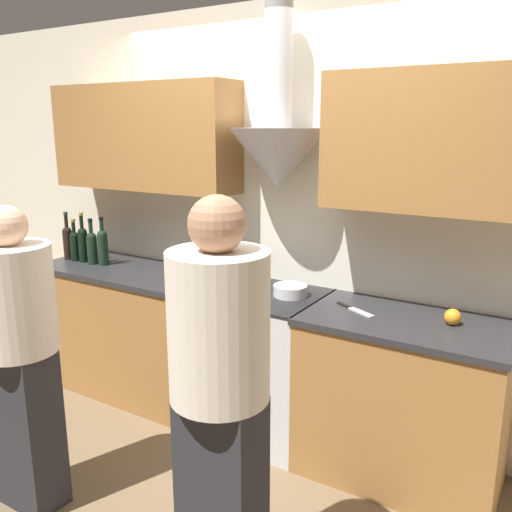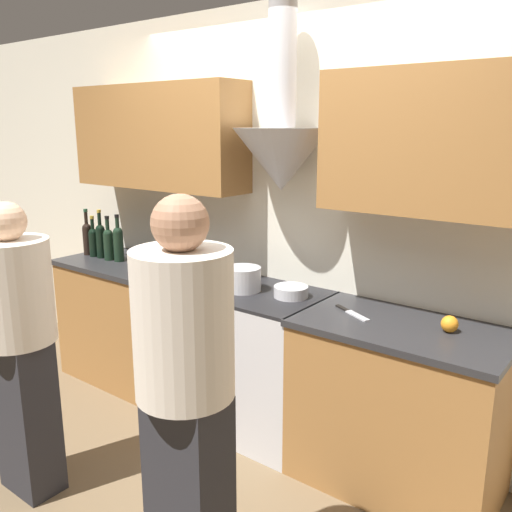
% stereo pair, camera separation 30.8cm
% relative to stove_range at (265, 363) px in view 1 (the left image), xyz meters
% --- Properties ---
extents(ground_plane, '(12.00, 12.00, 0.00)m').
position_rel_stove_range_xyz_m(ground_plane, '(0.00, -0.34, -0.46)').
color(ground_plane, brown).
extents(wall_back, '(8.40, 0.57, 2.60)m').
position_rel_stove_range_xyz_m(wall_back, '(-0.07, 0.27, 1.01)').
color(wall_back, silver).
rests_on(wall_back, ground_plane).
extents(counter_left, '(1.45, 0.62, 0.90)m').
position_rel_stove_range_xyz_m(counter_left, '(-1.05, -0.00, -0.00)').
color(counter_left, '#9E6B38').
rests_on(counter_left, ground_plane).
extents(counter_right, '(1.06, 0.62, 0.90)m').
position_rel_stove_range_xyz_m(counter_right, '(0.85, -0.00, -0.00)').
color(counter_right, '#9E6B38').
rests_on(counter_right, ground_plane).
extents(stove_range, '(0.67, 0.60, 0.90)m').
position_rel_stove_range_xyz_m(stove_range, '(0.00, 0.00, 0.00)').
color(stove_range, silver).
rests_on(stove_range, ground_plane).
extents(wine_bottle_0, '(0.07, 0.07, 0.36)m').
position_rel_stove_range_xyz_m(wine_bottle_0, '(-1.69, -0.03, 0.59)').
color(wine_bottle_0, black).
rests_on(wine_bottle_0, counter_left).
extents(wine_bottle_1, '(0.07, 0.07, 0.31)m').
position_rel_stove_range_xyz_m(wine_bottle_1, '(-1.61, -0.04, 0.57)').
color(wine_bottle_1, black).
rests_on(wine_bottle_1, counter_left).
extents(wine_bottle_2, '(0.07, 0.07, 0.37)m').
position_rel_stove_range_xyz_m(wine_bottle_2, '(-1.52, -0.03, 0.59)').
color(wine_bottle_2, black).
rests_on(wine_bottle_2, counter_left).
extents(wine_bottle_3, '(0.07, 0.07, 0.33)m').
position_rel_stove_range_xyz_m(wine_bottle_3, '(-1.42, -0.04, 0.58)').
color(wine_bottle_3, black).
rests_on(wine_bottle_3, counter_left).
extents(wine_bottle_4, '(0.07, 0.07, 0.35)m').
position_rel_stove_range_xyz_m(wine_bottle_4, '(-1.33, -0.02, 0.59)').
color(wine_bottle_4, black).
rests_on(wine_bottle_4, counter_left).
extents(stock_pot, '(0.22, 0.22, 0.14)m').
position_rel_stove_range_xyz_m(stock_pot, '(-0.15, -0.03, 0.52)').
color(stock_pot, silver).
rests_on(stock_pot, stove_range).
extents(mixing_bowl, '(0.20, 0.20, 0.06)m').
position_rel_stove_range_xyz_m(mixing_bowl, '(0.15, 0.04, 0.48)').
color(mixing_bowl, silver).
rests_on(mixing_bowl, stove_range).
extents(orange_fruit, '(0.08, 0.08, 0.08)m').
position_rel_stove_range_xyz_m(orange_fruit, '(1.07, 0.04, 0.49)').
color(orange_fruit, orange).
rests_on(orange_fruit, counter_right).
extents(chefs_knife, '(0.26, 0.15, 0.01)m').
position_rel_stove_range_xyz_m(chefs_knife, '(0.57, -0.01, 0.45)').
color(chefs_knife, silver).
rests_on(chefs_knife, counter_right).
extents(person_foreground_left, '(0.37, 0.37, 1.53)m').
position_rel_stove_range_xyz_m(person_foreground_left, '(-0.66, -1.19, 0.38)').
color(person_foreground_left, '#28282D').
rests_on(person_foreground_left, ground_plane).
extents(person_foreground_right, '(0.36, 0.36, 1.66)m').
position_rel_stove_range_xyz_m(person_foreground_right, '(0.53, -1.22, 0.46)').
color(person_foreground_right, '#28282D').
rests_on(person_foreground_right, ground_plane).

